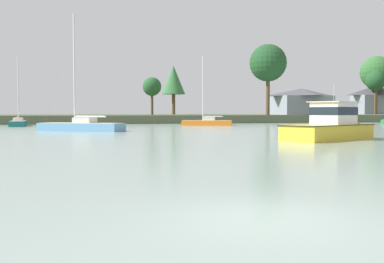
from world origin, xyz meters
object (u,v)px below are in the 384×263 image
Objects in this scene: sailboat_teal at (18,124)px; mooring_buoy_orange at (344,125)px; cruiser_yellow at (336,131)px; sailboat_skyblue at (81,129)px; dinghy_navy at (294,128)px; sailboat_orange at (207,124)px.

sailboat_teal reaches higher than mooring_buoy_orange.
cruiser_yellow is at bearing -123.39° from mooring_buoy_orange.
sailboat_teal is 1.13× the size of cruiser_yellow.
cruiser_yellow is (28.93, -41.63, 0.42)m from sailboat_teal.
sailboat_skyblue is 3.30× the size of dinghy_navy.
sailboat_orange reaches higher than sailboat_teal.
dinghy_navy is (34.66, -23.00, -0.10)m from sailboat_teal.
sailboat_orange is 1.00× the size of sailboat_teal.
sailboat_orange is 2.74× the size of dinghy_navy.
mooring_buoy_orange is (20.93, 31.74, -0.58)m from cruiser_yellow.
sailboat_skyblue reaches higher than dinghy_navy.
cruiser_yellow reaches higher than dinghy_navy.
sailboat_teal is at bearing 168.79° from mooring_buoy_orange.
sailboat_orange is 29.12m from sailboat_teal.
dinghy_navy is (25.33, -1.97, -0.15)m from sailboat_skyblue.
cruiser_yellow is 2.42× the size of dinghy_navy.
sailboat_teal is 50.83m from mooring_buoy_orange.
dinghy_navy is at bearing -4.45° from sailboat_skyblue.
sailboat_teal is 41.60m from dinghy_navy.
sailboat_orange is at bearing 90.25° from cruiser_yellow.
sailboat_orange reaches higher than cruiser_yellow.
sailboat_orange is 25.52m from sailboat_skyblue.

